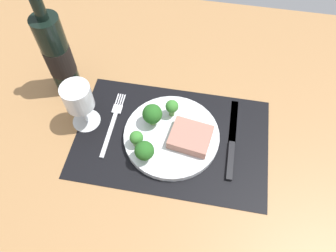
{
  "coord_description": "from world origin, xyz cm",
  "views": [
    {
      "loc": [
        6.15,
        -39.18,
        68.15
      ],
      "look_at": [
        -1.26,
        2.16,
        1.9
      ],
      "focal_mm": 34.11,
      "sensor_mm": 36.0,
      "label": 1
    }
  ],
  "objects_px": {
    "plate": "(172,136)",
    "wine_glass": "(78,99)",
    "fork": "(113,123)",
    "steak": "(190,137)",
    "knife": "(232,144)",
    "wine_bottle": "(58,55)"
  },
  "relations": [
    {
      "from": "steak",
      "to": "wine_glass",
      "type": "relative_size",
      "value": 0.71
    },
    {
      "from": "fork",
      "to": "wine_glass",
      "type": "bearing_deg",
      "value": -176.56
    },
    {
      "from": "steak",
      "to": "knife",
      "type": "bearing_deg",
      "value": 7.26
    },
    {
      "from": "plate",
      "to": "steak",
      "type": "xyz_separation_m",
      "value": [
        0.05,
        -0.01,
        0.02
      ]
    },
    {
      "from": "plate",
      "to": "knife",
      "type": "relative_size",
      "value": 1.01
    },
    {
      "from": "wine_glass",
      "to": "wine_bottle",
      "type": "bearing_deg",
      "value": 128.25
    },
    {
      "from": "steak",
      "to": "fork",
      "type": "distance_m",
      "value": 0.2
    },
    {
      "from": "wine_bottle",
      "to": "knife",
      "type": "bearing_deg",
      "value": -13.79
    },
    {
      "from": "plate",
      "to": "steak",
      "type": "bearing_deg",
      "value": -9.27
    },
    {
      "from": "steak",
      "to": "wine_bottle",
      "type": "distance_m",
      "value": 0.38
    },
    {
      "from": "plate",
      "to": "wine_glass",
      "type": "bearing_deg",
      "value": 176.89
    },
    {
      "from": "plate",
      "to": "wine_bottle",
      "type": "distance_m",
      "value": 0.34
    },
    {
      "from": "plate",
      "to": "wine_glass",
      "type": "xyz_separation_m",
      "value": [
        -0.22,
        0.01,
        0.08
      ]
    },
    {
      "from": "knife",
      "to": "wine_glass",
      "type": "relative_size",
      "value": 1.75
    },
    {
      "from": "plate",
      "to": "knife",
      "type": "height_order",
      "value": "plate"
    },
    {
      "from": "steak",
      "to": "plate",
      "type": "bearing_deg",
      "value": 170.73
    },
    {
      "from": "wine_glass",
      "to": "knife",
      "type": "bearing_deg",
      "value": -1.05
    },
    {
      "from": "plate",
      "to": "fork",
      "type": "height_order",
      "value": "plate"
    },
    {
      "from": "steak",
      "to": "wine_glass",
      "type": "bearing_deg",
      "value": 175.82
    },
    {
      "from": "fork",
      "to": "wine_glass",
      "type": "distance_m",
      "value": 0.11
    },
    {
      "from": "wine_glass",
      "to": "fork",
      "type": "bearing_deg",
      "value": 1.78
    },
    {
      "from": "wine_bottle",
      "to": "wine_glass",
      "type": "height_order",
      "value": "wine_bottle"
    }
  ]
}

